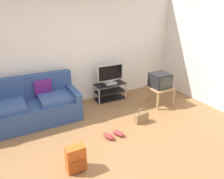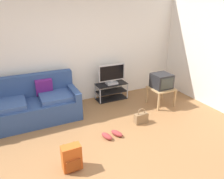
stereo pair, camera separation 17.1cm
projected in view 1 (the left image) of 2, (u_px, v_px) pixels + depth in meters
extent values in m
cube|color=olive|center=(116.00, 158.00, 3.54)|extent=(9.00, 9.80, 0.02)
cube|color=silver|center=(66.00, 50.00, 5.03)|extent=(9.00, 0.10, 2.70)
cube|color=silver|center=(211.00, 50.00, 5.05)|extent=(0.10, 3.60, 2.70)
cube|color=navy|center=(34.00, 112.00, 4.53)|extent=(1.89, 0.90, 0.44)
cube|color=navy|center=(28.00, 87.00, 4.64)|extent=(1.89, 0.20, 0.49)
cube|color=navy|center=(72.00, 92.00, 4.79)|extent=(0.14, 0.90, 0.17)
cube|color=#365289|center=(5.00, 107.00, 4.15)|extent=(0.76, 0.63, 0.10)
cube|color=#365289|center=(57.00, 97.00, 4.60)|extent=(0.76, 0.63, 0.10)
cube|color=#661E70|center=(43.00, 88.00, 4.68)|extent=(0.36, 0.17, 0.37)
cube|color=black|center=(110.00, 84.00, 5.55)|extent=(0.81, 0.37, 0.02)
cube|color=black|center=(110.00, 91.00, 5.63)|extent=(0.78, 0.35, 0.02)
cube|color=black|center=(110.00, 98.00, 5.71)|extent=(0.81, 0.37, 0.02)
cylinder|color=#B7B7BC|center=(99.00, 96.00, 5.32)|extent=(0.03, 0.03, 0.43)
cylinder|color=#B7B7BC|center=(126.00, 91.00, 5.66)|extent=(0.03, 0.03, 0.43)
cylinder|color=#B7B7BC|center=(94.00, 92.00, 5.60)|extent=(0.03, 0.03, 0.43)
cylinder|color=#B7B7BC|center=(119.00, 87.00, 5.94)|extent=(0.03, 0.03, 0.43)
cube|color=#B2B2B7|center=(110.00, 83.00, 5.52)|extent=(0.29, 0.22, 0.05)
cube|color=#B2B2B7|center=(110.00, 81.00, 5.51)|extent=(0.05, 0.04, 0.04)
cube|color=#B2B2B7|center=(110.00, 73.00, 5.42)|extent=(0.72, 0.04, 0.43)
cube|color=black|center=(111.00, 73.00, 5.40)|extent=(0.66, 0.01, 0.37)
cube|color=tan|center=(160.00, 88.00, 5.28)|extent=(0.54, 0.54, 0.03)
cube|color=tan|center=(158.00, 101.00, 5.06)|extent=(0.04, 0.04, 0.42)
cube|color=tan|center=(173.00, 98.00, 5.27)|extent=(0.04, 0.04, 0.42)
cube|color=tan|center=(146.00, 94.00, 5.45)|extent=(0.04, 0.04, 0.42)
cube|color=tan|center=(160.00, 91.00, 5.67)|extent=(0.04, 0.04, 0.42)
cube|color=#232326|center=(160.00, 80.00, 5.22)|extent=(0.44, 0.42, 0.35)
cube|color=#333833|center=(166.00, 83.00, 5.05)|extent=(0.36, 0.01, 0.27)
cube|color=#CC561E|center=(76.00, 158.00, 3.20)|extent=(0.29, 0.17, 0.41)
cube|color=#994116|center=(78.00, 166.00, 3.15)|extent=(0.22, 0.04, 0.18)
cylinder|color=#994116|center=(68.00, 155.00, 3.24)|extent=(0.04, 0.04, 0.33)
cylinder|color=#994116|center=(78.00, 152.00, 3.31)|extent=(0.04, 0.04, 0.33)
cube|color=olive|center=(141.00, 118.00, 4.54)|extent=(0.29, 0.12, 0.22)
torus|color=olive|center=(142.00, 112.00, 4.49)|extent=(0.18, 0.02, 0.18)
ellipsoid|color=#993333|center=(109.00, 136.00, 4.02)|extent=(0.19, 0.30, 0.09)
ellipsoid|color=#993333|center=(118.00, 133.00, 4.11)|extent=(0.21, 0.30, 0.09)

